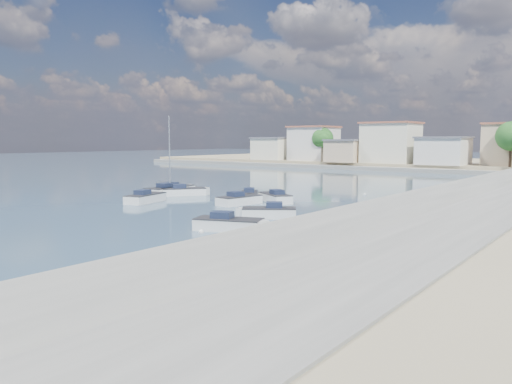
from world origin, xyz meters
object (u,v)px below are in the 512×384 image
at_px(motorboat_e, 186,192).
at_px(motorboat_g, 170,191).
at_px(motorboat_b, 241,200).
at_px(sailboat, 172,190).
at_px(motorboat_h, 232,225).
at_px(motorboat_c, 274,198).
at_px(motorboat_f, 249,196).
at_px(motorboat_d, 266,213).
at_px(motorboat_a, 147,198).

xyz_separation_m(motorboat_e, motorboat_g, (-2.49, -0.04, 0.00)).
bearing_deg(motorboat_g, motorboat_b, -10.08).
relative_size(motorboat_e, motorboat_g, 1.12).
bearing_deg(sailboat, motorboat_h, -33.58).
xyz_separation_m(motorboat_c, motorboat_f, (-3.07, -0.09, -0.00)).
xyz_separation_m(motorboat_f, motorboat_h, (10.04, -14.60, 0.00)).
bearing_deg(motorboat_b, sailboat, 168.30).
bearing_deg(motorboat_d, motorboat_b, 142.19).
bearing_deg(motorboat_f, motorboat_g, -172.89).
xyz_separation_m(motorboat_e, sailboat, (-2.57, 0.34, 0.03)).
distance_m(motorboat_a, motorboat_c, 12.59).
bearing_deg(sailboat, motorboat_c, 4.28).
height_order(motorboat_b, motorboat_c, same).
height_order(motorboat_c, motorboat_f, same).
xyz_separation_m(motorboat_b, motorboat_e, (-9.74, 2.21, 0.00)).
bearing_deg(motorboat_h, motorboat_c, 115.36).
distance_m(motorboat_d, sailboat, 20.72).
height_order(motorboat_d, motorboat_h, same).
bearing_deg(motorboat_d, motorboat_f, 134.40).
height_order(motorboat_b, motorboat_h, same).
distance_m(motorboat_g, sailboat, 0.38).
height_order(motorboat_a, motorboat_d, same).
xyz_separation_m(motorboat_a, motorboat_b, (8.47, 4.35, -0.00)).
distance_m(motorboat_e, sailboat, 2.59).
bearing_deg(motorboat_g, motorboat_c, 5.88).
height_order(motorboat_b, motorboat_f, same).
xyz_separation_m(motorboat_b, motorboat_c, (1.31, 3.57, 0.00)).
distance_m(motorboat_e, motorboat_f, 8.08).
xyz_separation_m(motorboat_c, motorboat_g, (-13.55, -1.39, 0.00)).
distance_m(motorboat_f, motorboat_h, 17.72).
bearing_deg(motorboat_c, motorboat_h, -64.64).
distance_m(motorboat_e, motorboat_g, 2.49).
xyz_separation_m(motorboat_a, motorboat_c, (9.79, 7.91, 0.00)).
distance_m(motorboat_b, motorboat_d, 8.68).
relative_size(motorboat_c, sailboat, 0.55).
bearing_deg(motorboat_a, motorboat_b, 27.15).
bearing_deg(motorboat_c, motorboat_a, -141.04).
relative_size(motorboat_a, motorboat_f, 1.21).
xyz_separation_m(motorboat_e, motorboat_f, (7.98, 1.27, -0.00)).
bearing_deg(motorboat_c, sailboat, -175.72).
height_order(motorboat_d, sailboat, sailboat).
height_order(motorboat_b, motorboat_g, same).
bearing_deg(motorboat_h, motorboat_a, 157.98).
xyz_separation_m(motorboat_d, sailboat, (-19.17, 7.87, 0.03)).
distance_m(motorboat_c, motorboat_d, 10.48).
xyz_separation_m(motorboat_d, motorboat_f, (-8.62, 8.81, 0.00)).
height_order(motorboat_g, sailboat, sailboat).
bearing_deg(motorboat_e, motorboat_b, -12.81).
height_order(motorboat_d, motorboat_e, same).
height_order(motorboat_f, sailboat, sailboat).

